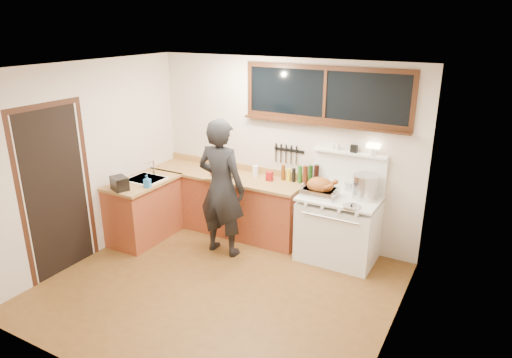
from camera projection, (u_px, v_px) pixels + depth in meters
The scene contains 20 objects.
ground_plane at pixel (219, 289), 5.53m from camera, with size 4.00×3.50×0.02m, color #583717.
room_shell at pixel (215, 158), 4.98m from camera, with size 4.10×3.60×2.65m.
counter_back at pixel (226, 202), 6.94m from camera, with size 2.44×0.64×1.00m.
counter_left at pixel (144, 209), 6.66m from camera, with size 0.64×1.09×0.90m.
sink_unit at pixel (146, 183), 6.59m from camera, with size 0.50×0.45×0.37m.
vintage_stove at pixel (339, 226), 6.08m from camera, with size 1.02×0.74×1.58m.
back_window at pixel (324, 101), 5.99m from camera, with size 2.32×0.13×0.77m.
left_doorway at pixel (56, 190), 5.61m from camera, with size 0.02×1.04×2.17m.
knife_strip at pixel (288, 151), 6.48m from camera, with size 0.46×0.03×0.28m.
man at pixel (221, 188), 6.09m from camera, with size 0.70×0.46×1.90m.
soap_bottle at pixel (147, 181), 6.22m from camera, with size 0.10×0.10×0.18m.
toaster at pixel (119, 183), 6.14m from camera, with size 0.31×0.27×0.18m.
cutting_board at pixel (218, 173), 6.66m from camera, with size 0.51×0.46×0.14m.
roast_turkey at pixel (320, 188), 5.92m from camera, with size 0.48×0.34×0.25m.
stockpot at pixel (366, 187), 5.83m from camera, with size 0.42×0.42×0.31m.
saucepan at pixel (350, 186), 6.15m from camera, with size 0.16×0.27×0.11m.
pot_lid at pixel (351, 206), 5.58m from camera, with size 0.25×0.25×0.04m.
coffee_tin at pixel (269, 176), 6.49m from camera, with size 0.09×0.07×0.13m.
pitcher at pixel (255, 171), 6.66m from camera, with size 0.11×0.11×0.16m.
bottle_cluster at pixel (303, 175), 6.36m from camera, with size 0.57×0.07×0.30m.
Camera 1 is at (2.70, -3.96, 3.07)m, focal length 32.00 mm.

